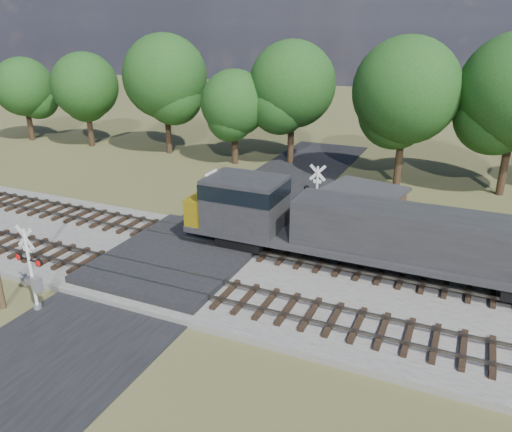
% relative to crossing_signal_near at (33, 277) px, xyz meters
% --- Properties ---
extents(ground, '(160.00, 160.00, 0.00)m').
position_rel_crossing_signal_near_xyz_m(ground, '(3.15, 5.99, -1.65)').
color(ground, '#4F502A').
rests_on(ground, ground).
extents(ballast_bed, '(140.00, 10.00, 0.30)m').
position_rel_crossing_signal_near_xyz_m(ballast_bed, '(13.15, 6.49, -1.50)').
color(ballast_bed, gray).
rests_on(ballast_bed, ground).
extents(road, '(7.00, 60.00, 0.08)m').
position_rel_crossing_signal_near_xyz_m(road, '(3.15, 5.99, -1.61)').
color(road, black).
rests_on(road, ground).
extents(crossing_panel, '(7.00, 9.00, 0.62)m').
position_rel_crossing_signal_near_xyz_m(crossing_panel, '(3.15, 6.49, -1.34)').
color(crossing_panel, '#262628').
rests_on(crossing_panel, ground).
extents(track_near, '(140.00, 2.60, 0.33)m').
position_rel_crossing_signal_near_xyz_m(track_near, '(6.27, 3.99, -1.24)').
color(track_near, black).
rests_on(track_near, ballast_bed).
extents(track_far, '(140.00, 2.60, 0.33)m').
position_rel_crossing_signal_near_xyz_m(track_far, '(6.27, 8.99, -1.24)').
color(track_far, black).
rests_on(track_far, ballast_bed).
extents(crossing_signal_near, '(1.60, 0.35, 3.98)m').
position_rel_crossing_signal_near_xyz_m(crossing_signal_near, '(0.00, 0.00, 0.00)').
color(crossing_signal_near, silver).
rests_on(crossing_signal_near, ground).
extents(crossing_signal_far, '(1.61, 0.36, 4.00)m').
position_rel_crossing_signal_near_xyz_m(crossing_signal_far, '(8.08, 14.08, 0.01)').
color(crossing_signal_far, silver).
rests_on(crossing_signal_far, ground).
extents(equipment_shed, '(5.06, 5.06, 2.89)m').
position_rel_crossing_signal_near_xyz_m(equipment_shed, '(10.96, 13.78, -0.19)').
color(equipment_shed, '#43301C').
rests_on(equipment_shed, ground).
extents(treeline, '(78.34, 10.73, 11.59)m').
position_rel_crossing_signal_near_xyz_m(treeline, '(14.97, 26.07, 5.29)').
color(treeline, black).
rests_on(treeline, ground).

